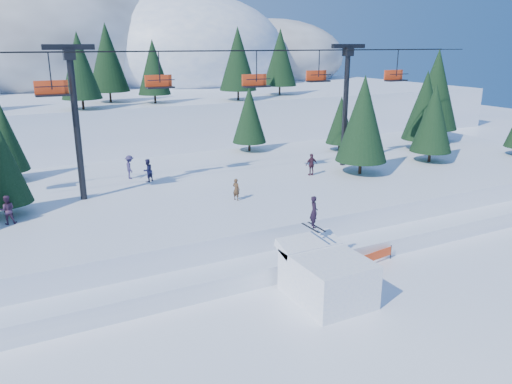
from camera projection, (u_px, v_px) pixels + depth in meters
name	position (u px, v px, depth m)	size (l,w,h in m)	color
ground	(347.00, 323.00, 23.80)	(160.00, 160.00, 0.00)	white
mid_shelf	(206.00, 198.00, 38.78)	(70.00, 22.00, 2.50)	white
berm	(267.00, 253.00, 30.46)	(70.00, 6.00, 1.10)	white
mountain_ridge	(49.00, 64.00, 81.29)	(119.00, 60.35, 26.46)	white
jump_kicker	(326.00, 275.00, 25.83)	(3.48, 4.75, 5.17)	white
chairlift	(221.00, 92.00, 37.16)	(46.00, 3.21, 10.28)	black
conifer_stand	(219.00, 121.00, 38.66)	(64.65, 17.06, 9.83)	black
distant_skiers	(178.00, 172.00, 38.14)	(31.45, 9.97, 1.88)	#342C56
banner_near	(376.00, 256.00, 30.01)	(2.83, 0.46, 0.90)	black
banner_far	(399.00, 242.00, 32.04)	(2.80, 0.63, 0.90)	black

